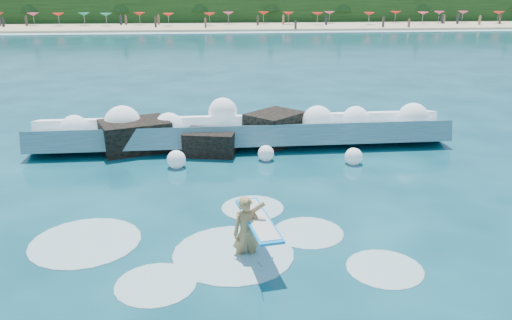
{
  "coord_description": "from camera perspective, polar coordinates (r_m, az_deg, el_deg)",
  "views": [
    {
      "loc": [
        0.01,
        -12.27,
        6.07
      ],
      "look_at": [
        1.5,
        2.0,
        1.2
      ],
      "focal_mm": 35.0,
      "sensor_mm": 36.0,
      "label": 1
    }
  ],
  "objects": [
    {
      "name": "beachgoers",
      "position": [
        87.51,
        -5.22,
        15.4
      ],
      "size": [
        103.42,
        13.87,
        1.93
      ],
      "color": "#3F332D",
      "rests_on": "ground"
    },
    {
      "name": "rock_cluster",
      "position": [
        20.37,
        -6.31,
        2.7
      ],
      "size": [
        8.62,
        3.5,
        1.51
      ],
      "color": "black",
      "rests_on": "ground"
    },
    {
      "name": "wet_band",
      "position": [
        79.5,
        -6.14,
        14.29
      ],
      "size": [
        140.0,
        5.0,
        0.08
      ],
      "primitive_type": "cube",
      "color": "silver",
      "rests_on": "ground"
    },
    {
      "name": "surf_foam",
      "position": [
        12.76,
        -6.13,
        -9.77
      ],
      "size": [
        9.47,
        5.67,
        0.15
      ],
      "color": "silver",
      "rests_on": "ground"
    },
    {
      "name": "surfer_with_board",
      "position": [
        11.98,
        -0.79,
        -8.02
      ],
      "size": [
        1.09,
        2.98,
        1.82
      ],
      "color": "#A37D4C",
      "rests_on": "ground"
    },
    {
      "name": "wave_spray",
      "position": [
        20.46,
        -1.81,
        4.18
      ],
      "size": [
        14.9,
        4.39,
        1.92
      ],
      "color": "white",
      "rests_on": "ground"
    },
    {
      "name": "treeline",
      "position": [
        100.33,
        -6.22,
        16.6
      ],
      "size": [
        140.0,
        4.0,
        5.0
      ],
      "primitive_type": "cube",
      "color": "black",
      "rests_on": "ground"
    },
    {
      "name": "breaking_wave",
      "position": [
        20.7,
        -1.54,
        3.15
      ],
      "size": [
        16.82,
        2.67,
        1.45
      ],
      "color": "#346E82",
      "rests_on": "ground"
    },
    {
      "name": "beach",
      "position": [
        90.46,
        -6.16,
        14.92
      ],
      "size": [
        140.0,
        20.0,
        0.4
      ],
      "primitive_type": "cube",
      "color": "tan",
      "rests_on": "ground"
    },
    {
      "name": "ground",
      "position": [
        13.69,
        -5.43,
        -7.67
      ],
      "size": [
        200.0,
        200.0,
        0.0
      ],
      "primitive_type": "plane",
      "color": "#083341",
      "rests_on": "ground"
    },
    {
      "name": "beach_umbrellas",
      "position": [
        92.73,
        -6.18,
        16.28
      ],
      "size": [
        110.71,
        6.72,
        0.5
      ],
      "color": "#137A68",
      "rests_on": "ground"
    }
  ]
}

